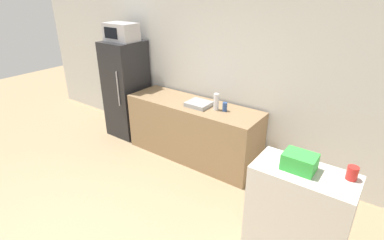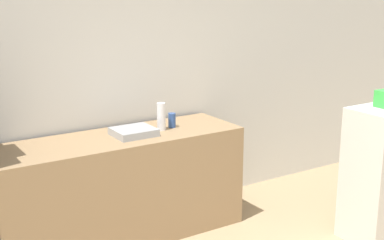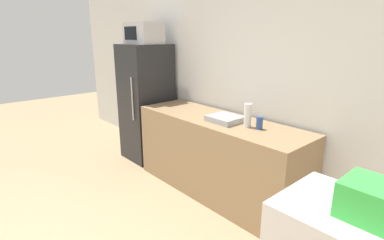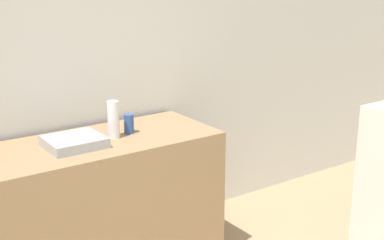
% 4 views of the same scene
% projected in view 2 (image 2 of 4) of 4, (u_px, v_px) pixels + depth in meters
% --- Properties ---
extents(wall_back, '(8.00, 0.06, 2.60)m').
position_uv_depth(wall_back, '(107.00, 79.00, 4.63)').
color(wall_back, silver).
rests_on(wall_back, ground_plane).
extents(counter, '(2.10, 0.65, 0.89)m').
position_uv_depth(counter, '(120.00, 188.00, 4.47)').
color(counter, '#937551').
rests_on(counter, ground_plane).
extents(sink_basin, '(0.33, 0.30, 0.06)m').
position_uv_depth(sink_basin, '(134.00, 132.00, 4.40)').
color(sink_basin, '#9EA3A8').
rests_on(sink_basin, counter).
extents(bottle_tall, '(0.07, 0.07, 0.24)m').
position_uv_depth(bottle_tall, '(161.00, 117.00, 4.54)').
color(bottle_tall, silver).
rests_on(bottle_tall, counter).
extents(bottle_short, '(0.06, 0.06, 0.13)m').
position_uv_depth(bottle_short, '(172.00, 120.00, 4.64)').
color(bottle_short, '#2D4C8C').
rests_on(bottle_short, counter).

